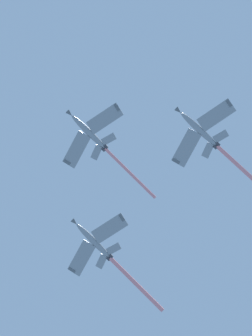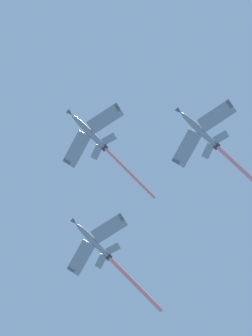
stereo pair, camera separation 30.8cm
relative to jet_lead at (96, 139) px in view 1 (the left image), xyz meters
The scene contains 3 objects.
jet_lead is the anchor object (origin of this frame).
jet_left_wing 28.83m from the jet_lead, 41.56° to the left, with size 20.07×31.45×10.61m.
jet_right_wing 28.71m from the jet_lead, 127.62° to the left, with size 20.11×30.77×10.04m.
Camera 1 is at (43.39, -6.53, 1.83)m, focal length 72.10 mm.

